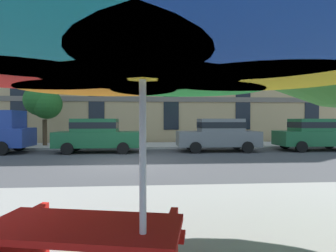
{
  "coord_description": "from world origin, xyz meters",
  "views": [
    {
      "loc": [
        0.85,
        -11.37,
        1.74
      ],
      "look_at": [
        1.99,
        3.2,
        1.4
      ],
      "focal_mm": 30.1,
      "sensor_mm": 36.0,
      "label": 1
    }
  ],
  "objects": [
    {
      "name": "sedan_green",
      "position": [
        -1.72,
        3.7,
        0.95
      ],
      "size": [
        4.4,
        1.98,
        1.78
      ],
      "color": "#195933",
      "rests_on": "ground"
    },
    {
      "name": "ground_plane",
      "position": [
        0.0,
        0.0,
        0.0
      ],
      "size": [
        120.0,
        120.0,
        0.0
      ],
      "primitive_type": "plane",
      "color": "#424244"
    },
    {
      "name": "patio_umbrella",
      "position": [
        0.82,
        -9.0,
        2.25
      ],
      "size": [
        3.74,
        3.48,
        2.51
      ],
      "color": "silver",
      "rests_on": "ground"
    },
    {
      "name": "sedan_gray",
      "position": [
        4.79,
        3.7,
        0.95
      ],
      "size": [
        4.4,
        1.98,
        1.78
      ],
      "color": "slate",
      "rests_on": "ground"
    },
    {
      "name": "sidewalk_far",
      "position": [
        0.0,
        6.8,
        0.06
      ],
      "size": [
        56.0,
        3.6,
        0.12
      ],
      "primitive_type": "cube",
      "color": "#B2ADA3",
      "rests_on": "ground"
    },
    {
      "name": "apartment_building",
      "position": [
        -0.0,
        14.99,
        9.6
      ],
      "size": [
        42.69,
        12.08,
        19.2
      ],
      "color": "tan",
      "rests_on": "ground"
    },
    {
      "name": "street_tree_left",
      "position": [
        -5.48,
        6.51,
        2.81
      ],
      "size": [
        2.32,
        1.94,
        3.9
      ],
      "color": "#4C3823",
      "rests_on": "ground"
    },
    {
      "name": "sedan_green_midblock",
      "position": [
        10.32,
        3.7,
        0.95
      ],
      "size": [
        4.4,
        1.98,
        1.78
      ],
      "color": "#195933",
      "rests_on": "ground"
    }
  ]
}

